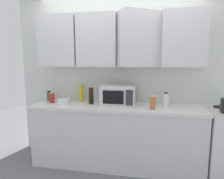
{
  "coord_description": "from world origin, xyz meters",
  "views": [
    {
      "loc": [
        0.42,
        -2.97,
        1.52
      ],
      "look_at": [
        -0.07,
        -0.25,
        1.12
      ],
      "focal_mm": 30.76,
      "sensor_mm": 36.0,
      "label": 1
    }
  ],
  "objects": [
    {
      "name": "bottle_spice_jar",
      "position": [
        0.51,
        -0.44,
        0.99
      ],
      "size": [
        0.07,
        0.07,
        0.19
      ],
      "color": "#BC6638",
      "rests_on": "counter_run"
    },
    {
      "name": "counter_run",
      "position": [
        0.0,
        -0.3,
        0.45
      ],
      "size": [
        2.42,
        0.63,
        0.9
      ],
      "color": "silver",
      "rests_on": "ground_plane"
    },
    {
      "name": "bottle_yellow_mustard",
      "position": [
        -0.6,
        -0.11,
        1.03
      ],
      "size": [
        0.07,
        0.07,
        0.28
      ],
      "color": "gold",
      "rests_on": "counter_run"
    },
    {
      "name": "bottle_soy_dark",
      "position": [
        -0.38,
        -0.27,
        1.03
      ],
      "size": [
        0.07,
        0.07,
        0.27
      ],
      "color": "black",
      "rests_on": "counter_run"
    },
    {
      "name": "bottle_red_sauce",
      "position": [
        -1.0,
        -0.3,
        0.98
      ],
      "size": [
        0.08,
        0.08,
        0.16
      ],
      "color": "red",
      "rests_on": "counter_run"
    },
    {
      "name": "bottle_green_oil",
      "position": [
        -1.11,
        -0.15,
        0.97
      ],
      "size": [
        0.08,
        0.08,
        0.15
      ],
      "color": "#386B2D",
      "rests_on": "counter_run"
    },
    {
      "name": "microwave",
      "position": [
        0.03,
        -0.25,
        1.04
      ],
      "size": [
        0.48,
        0.37,
        0.28
      ],
      "color": "silver",
      "rests_on": "counter_run"
    },
    {
      "name": "bottle_white_jar",
      "position": [
        0.69,
        -0.29,
        1.0
      ],
      "size": [
        0.08,
        0.08,
        0.21
      ],
      "color": "white",
      "rests_on": "counter_run"
    },
    {
      "name": "bowl_ceramic_small",
      "position": [
        -0.78,
        -0.36,
        0.94
      ],
      "size": [
        0.19,
        0.19,
        0.08
      ],
      "primitive_type": "cylinder",
      "color": "silver",
      "rests_on": "counter_run"
    },
    {
      "name": "wall_back_with_cabinets",
      "position": [
        0.0,
        -0.07,
        1.58
      ],
      "size": [
        3.29,
        0.58,
        2.6
      ],
      "color": "silver",
      "rests_on": "ground_plane"
    }
  ]
}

